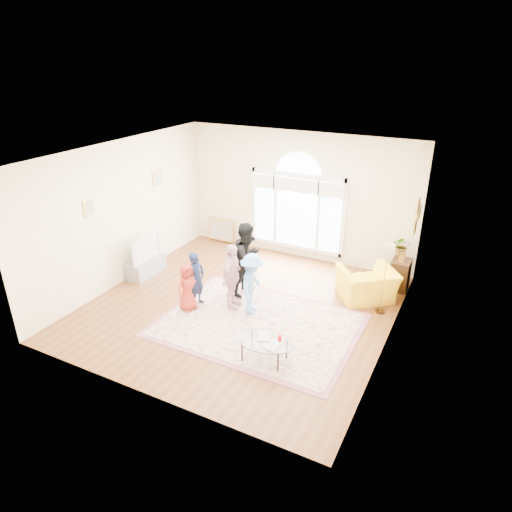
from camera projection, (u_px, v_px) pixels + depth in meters
The scene contains 18 objects.
ground at pixel (241, 307), 9.59m from camera, with size 6.00×6.00×0.00m, color brown.
room_shell at pixel (296, 199), 11.23m from camera, with size 6.00×6.00×6.00m.
area_rug at pixel (258, 325), 8.95m from camera, with size 3.60×2.60×0.02m, color beige.
rug_border at pixel (258, 325), 8.95m from camera, with size 3.80×2.80×0.01m, color #9B586A.
tv_console at pixel (146, 266), 10.89m from camera, with size 0.45×1.00×0.42m, color gray.
television at pixel (144, 247), 10.67m from camera, with size 0.17×1.02×0.59m.
coffee_table at pixel (265, 341), 7.77m from camera, with size 1.07×0.70×0.54m.
armchair at pixel (367, 285), 9.72m from camera, with size 1.11×0.97×0.72m, color yellow.
side_cabinet at pixel (400, 275), 10.18m from camera, with size 0.40×0.50×0.70m, color black.
floor_lamp at pixel (387, 255), 8.87m from camera, with size 0.29×0.29×1.51m.
plant_pedestal at pixel (399, 269), 10.45m from camera, with size 0.20×0.20×0.70m, color white.
potted_plant at pixel (402, 246), 10.21m from camera, with size 0.41×0.35×0.45m, color #33722D.
leaning_picture at pixel (222, 241), 12.85m from camera, with size 0.80×0.05×0.62m, color tan.
child_red at pixel (187, 287), 9.28m from camera, with size 0.50×0.33×1.02m, color #A42D21.
child_navy at pixel (197, 279), 9.40m from camera, with size 0.43×0.29×1.19m, color #151D3A.
child_black at pixel (247, 259), 9.79m from camera, with size 0.79×0.62×1.63m, color black.
child_pink at pixel (232, 277), 9.27m from camera, with size 0.83×0.34×1.41m, color #F6AFBC.
child_blue at pixel (252, 284), 9.11m from camera, with size 0.83×0.48×1.29m, color #659BE3.
Camera 1 is at (4.07, -7.22, 4.95)m, focal length 32.00 mm.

